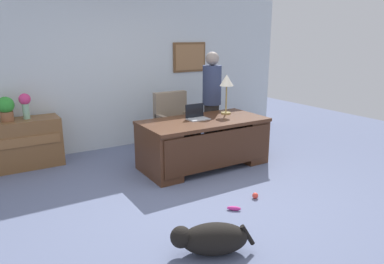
{
  "coord_description": "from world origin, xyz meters",
  "views": [
    {
      "loc": [
        -2.24,
        -3.55,
        1.96
      ],
      "look_at": [
        0.1,
        0.3,
        0.75
      ],
      "focal_mm": 33.49,
      "sensor_mm": 36.0,
      "label": 1
    }
  ],
  "objects": [
    {
      "name": "ground_plane",
      "position": [
        0.0,
        0.0,
        0.0
      ],
      "size": [
        12.0,
        12.0,
        0.0
      ],
      "primitive_type": "plane",
      "color": "slate"
    },
    {
      "name": "back_wall",
      "position": [
        0.01,
        2.6,
        1.35
      ],
      "size": [
        7.0,
        0.16,
        2.7
      ],
      "color": "silver",
      "rests_on": "ground_plane"
    },
    {
      "name": "desk",
      "position": [
        0.66,
        0.84,
        0.4
      ],
      "size": [
        1.91,
        0.94,
        0.74
      ],
      "color": "#4C2B19",
      "rests_on": "ground_plane"
    },
    {
      "name": "credenza",
      "position": [
        -1.87,
        2.25,
        0.38
      ],
      "size": [
        1.39,
        0.5,
        0.75
      ],
      "color": "brown",
      "rests_on": "ground_plane"
    },
    {
      "name": "armchair",
      "position": [
        0.61,
        1.7,
        0.47
      ],
      "size": [
        0.6,
        0.59,
        1.03
      ],
      "color": "gray",
      "rests_on": "ground_plane"
    },
    {
      "name": "person_standing",
      "position": [
        1.22,
        1.48,
        0.88
      ],
      "size": [
        0.32,
        0.32,
        1.71
      ],
      "color": "#262323",
      "rests_on": "ground_plane"
    },
    {
      "name": "dog_lying",
      "position": [
        -0.57,
        -1.13,
        0.16
      ],
      "size": [
        0.74,
        0.53,
        0.3
      ],
      "color": "black",
      "rests_on": "ground_plane"
    },
    {
      "name": "laptop",
      "position": [
        0.59,
        0.97,
        0.79
      ],
      "size": [
        0.32,
        0.22,
        0.22
      ],
      "color": "#B2B5BA",
      "rests_on": "desk"
    },
    {
      "name": "desk_lamp",
      "position": [
        1.2,
        1.05,
        1.24
      ],
      "size": [
        0.22,
        0.22,
        0.63
      ],
      "color": "#9E8447",
      "rests_on": "desk"
    },
    {
      "name": "vase_with_flowers",
      "position": [
        -1.63,
        2.25,
        0.99
      ],
      "size": [
        0.17,
        0.17,
        0.39
      ],
      "color": "#8ABC99",
      "rests_on": "credenza"
    },
    {
      "name": "potted_plant",
      "position": [
        -1.89,
        2.25,
        0.95
      ],
      "size": [
        0.24,
        0.24,
        0.36
      ],
      "color": "brown",
      "rests_on": "credenza"
    },
    {
      "name": "dog_toy_ball",
      "position": [
        0.56,
        -0.46,
        0.04
      ],
      "size": [
        0.08,
        0.08,
        0.08
      ],
      "primitive_type": "sphere",
      "color": "#E53F33",
      "rests_on": "ground_plane"
    },
    {
      "name": "dog_toy_bone",
      "position": [
        0.14,
        -0.57,
        0.03
      ],
      "size": [
        0.16,
        0.14,
        0.05
      ],
      "primitive_type": "ellipsoid",
      "rotation": [
        0.0,
        0.0,
        2.42
      ],
      "color": "#D8338C",
      "rests_on": "ground_plane"
    }
  ]
}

